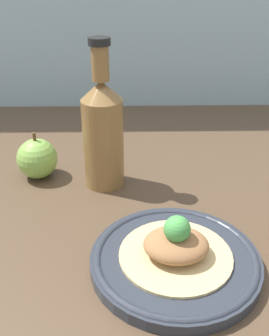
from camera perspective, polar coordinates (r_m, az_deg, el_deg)
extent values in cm
cube|color=brown|center=(65.01, 2.26, -8.16)|extent=(180.00, 110.00, 4.00)
cylinder|color=#2D333D|center=(54.13, 5.90, -13.28)|extent=(22.69, 22.69, 1.69)
torus|color=#2D333D|center=(53.74, 5.94, -12.81)|extent=(22.06, 22.06, 1.19)
cylinder|color=#D6BC7F|center=(53.44, 5.96, -12.44)|extent=(15.03, 15.03, 0.40)
ellipsoid|color=#9E6B42|center=(52.34, 6.06, -11.02)|extent=(8.60, 7.31, 3.03)
sphere|color=#4CA34C|center=(50.76, 6.20, -8.78)|extent=(3.49, 3.49, 3.49)
cylinder|color=olive|center=(68.73, -4.53, 3.56)|extent=(7.09, 7.09, 15.84)
cone|color=olive|center=(65.32, -4.85, 11.16)|extent=(7.09, 7.09, 3.19)
cylinder|color=olive|center=(64.16, -5.01, 14.89)|extent=(2.84, 2.84, 5.55)
cylinder|color=black|center=(63.46, -5.15, 17.85)|extent=(3.55, 3.55, 1.20)
sphere|color=#84B74C|center=(74.70, -13.94, 1.33)|extent=(7.48, 7.48, 7.48)
cylinder|color=brown|center=(72.90, -14.33, 4.36)|extent=(0.60, 0.60, 1.68)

